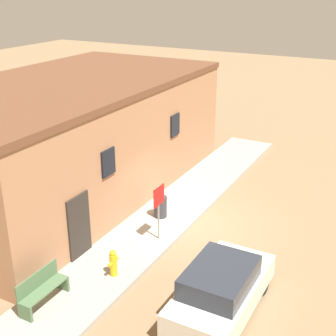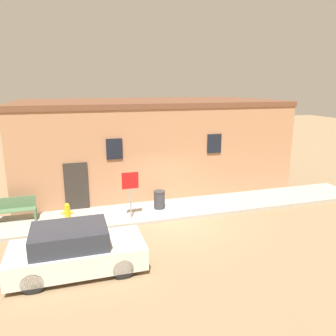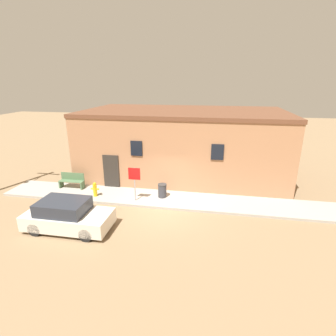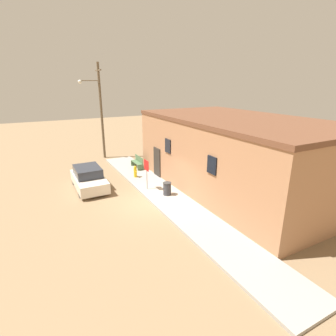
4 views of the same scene
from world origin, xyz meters
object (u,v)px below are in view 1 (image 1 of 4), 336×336
Objects in this scene: stop_sign at (159,203)px; bench at (42,289)px; parked_car at (221,289)px; trash_bin at (160,207)px; fire_hydrant at (113,263)px.

stop_sign is 1.26× the size of bench.
bench is at bearing 117.22° from parked_car.
bench is 1.95× the size of trash_bin.
stop_sign is 2.44× the size of trash_bin.
fire_hydrant is 2.19m from bench.
bench reaches higher than trash_bin.
stop_sign is 3.95m from parked_car.
parked_car reaches higher than bench.
trash_bin is 5.32m from parked_car.
fire_hydrant is at bearing 176.36° from stop_sign.
bench is (-1.97, 0.94, 0.03)m from fire_hydrant.
bench is at bearing 154.45° from fire_hydrant.
bench is 4.79m from parked_car.
parked_car is (0.22, -3.31, 0.11)m from fire_hydrant.
stop_sign is at bearing -3.64° from fire_hydrant.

